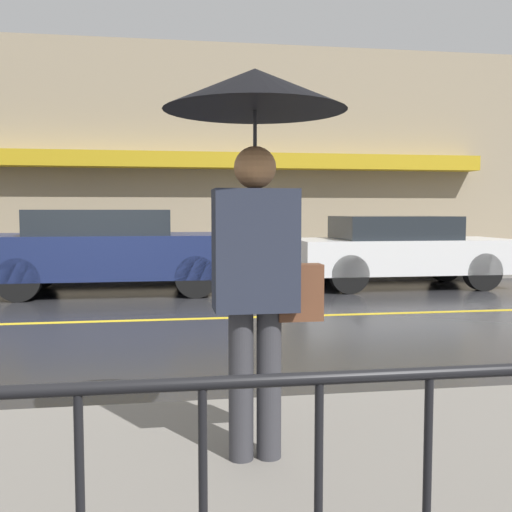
# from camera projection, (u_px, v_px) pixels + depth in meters

# --- Properties ---
(ground_plane) EXTENTS (80.00, 80.00, 0.00)m
(ground_plane) POSITION_uv_depth(u_px,v_px,m) (99.00, 322.00, 7.85)
(ground_plane) COLOR #262628
(sidewalk_far) EXTENTS (28.00, 2.13, 0.12)m
(sidewalk_far) POSITION_uv_depth(u_px,v_px,m) (123.00, 276.00, 12.71)
(sidewalk_far) COLOR slate
(sidewalk_far) RESTS_ON ground_plane
(lane_marking) EXTENTS (25.20, 0.12, 0.01)m
(lane_marking) POSITION_uv_depth(u_px,v_px,m) (99.00, 321.00, 7.85)
(lane_marking) COLOR gold
(lane_marking) RESTS_ON ground_plane
(building_storefront) EXTENTS (28.00, 0.85, 5.33)m
(building_storefront) POSITION_uv_depth(u_px,v_px,m) (124.00, 158.00, 13.69)
(building_storefront) COLOR gray
(building_storefront) RESTS_ON ground_plane
(pedestrian) EXTENTS (0.95, 0.95, 2.05)m
(pedestrian) POSITION_uv_depth(u_px,v_px,m) (256.00, 163.00, 3.10)
(pedestrian) COLOR #333338
(pedestrian) RESTS_ON sidewalk_near
(car_navy) EXTENTS (4.56, 1.89, 1.47)m
(car_navy) POSITION_uv_depth(u_px,v_px,m) (111.00, 249.00, 10.57)
(car_navy) COLOR #19234C
(car_navy) RESTS_ON ground_plane
(car_white) EXTENTS (4.08, 1.71, 1.35)m
(car_white) POSITION_uv_depth(u_px,v_px,m) (399.00, 250.00, 11.41)
(car_white) COLOR silver
(car_white) RESTS_ON ground_plane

